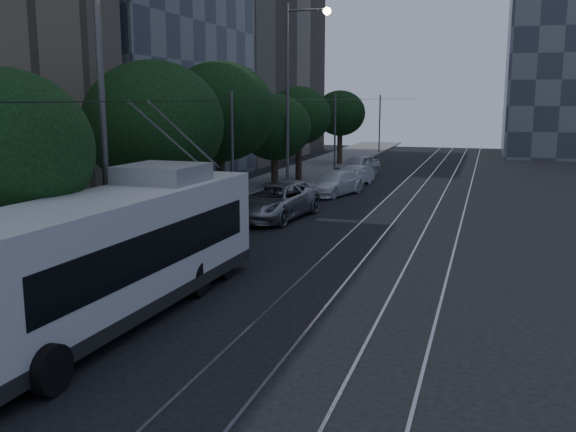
# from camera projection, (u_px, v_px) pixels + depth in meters

# --- Properties ---
(ground) EXTENTS (120.00, 120.00, 0.00)m
(ground) POSITION_uv_depth(u_px,v_px,m) (272.00, 297.00, 18.59)
(ground) COLOR black
(ground) RESTS_ON ground
(sidewalk) EXTENTS (5.00, 90.00, 0.15)m
(sidewalk) POSITION_uv_depth(u_px,v_px,m) (262.00, 190.00, 39.55)
(sidewalk) COLOR gray
(sidewalk) RESTS_ON ground
(tram_rails) EXTENTS (4.52, 90.00, 0.02)m
(tram_rails) POSITION_uv_depth(u_px,v_px,m) (427.00, 199.00, 36.60)
(tram_rails) COLOR #97979F
(tram_rails) RESTS_ON ground
(overhead_wires) EXTENTS (2.23, 90.00, 6.00)m
(overhead_wires) POSITION_uv_depth(u_px,v_px,m) (301.00, 136.00, 38.19)
(overhead_wires) COLOR black
(overhead_wires) RESTS_ON ground
(trolleybus) EXTENTS (3.10, 12.70, 5.63)m
(trolleybus) POSITION_uv_depth(u_px,v_px,m) (110.00, 255.00, 16.37)
(trolleybus) COLOR white
(trolleybus) RESTS_ON ground
(pickup_silver) EXTENTS (3.44, 6.26, 1.66)m
(pickup_silver) POSITION_uv_depth(u_px,v_px,m) (273.00, 202.00, 30.47)
(pickup_silver) COLOR #919398
(pickup_silver) RESTS_ON ground
(car_white_a) EXTENTS (2.79, 4.92, 1.58)m
(car_white_a) POSITION_uv_depth(u_px,v_px,m) (286.00, 195.00, 32.85)
(car_white_a) COLOR #B9BABE
(car_white_a) RESTS_ON ground
(car_white_b) EXTENTS (3.31, 5.22, 1.41)m
(car_white_b) POSITION_uv_depth(u_px,v_px,m) (334.00, 183.00, 38.06)
(car_white_b) COLOR silver
(car_white_b) RESTS_ON ground
(car_white_c) EXTENTS (2.23, 4.06, 1.27)m
(car_white_c) POSITION_uv_depth(u_px,v_px,m) (353.00, 176.00, 42.25)
(car_white_c) COLOR silver
(car_white_c) RESTS_ON ground
(car_white_d) EXTENTS (3.04, 4.86, 1.54)m
(car_white_d) POSITION_uv_depth(u_px,v_px,m) (358.00, 165.00, 47.42)
(car_white_d) COLOR silver
(car_white_d) RESTS_ON ground
(tree_0) EXTENTS (4.84, 4.84, 6.50)m
(tree_0) POSITION_uv_depth(u_px,v_px,m) (1.00, 151.00, 16.91)
(tree_0) COLOR black
(tree_0) RESTS_ON ground
(tree_1) EXTENTS (5.64, 5.64, 7.17)m
(tree_1) POSITION_uv_depth(u_px,v_px,m) (153.00, 125.00, 25.44)
(tree_1) COLOR black
(tree_1) RESTS_ON ground
(tree_2) EXTENTS (5.47, 5.47, 7.48)m
(tree_2) POSITION_uv_depth(u_px,v_px,m) (220.00, 112.00, 31.56)
(tree_2) COLOR black
(tree_2) RESTS_ON ground
(tree_3) EXTENTS (4.53, 4.53, 5.94)m
(tree_3) POSITION_uv_depth(u_px,v_px,m) (274.00, 127.00, 39.62)
(tree_3) COLOR black
(tree_3) RESTS_ON ground
(tree_4) EXTENTS (4.36, 4.36, 6.47)m
(tree_4) POSITION_uv_depth(u_px,v_px,m) (299.00, 116.00, 43.35)
(tree_4) COLOR black
(tree_4) RESTS_ON ground
(tree_5) EXTENTS (4.25, 4.25, 6.33)m
(tree_5) POSITION_uv_depth(u_px,v_px,m) (340.00, 113.00, 54.31)
(tree_5) COLOR black
(tree_5) RESTS_ON ground
(streetlamp_near) EXTENTS (2.40, 0.44, 9.91)m
(streetlamp_near) POSITION_uv_depth(u_px,v_px,m) (113.00, 88.00, 18.71)
(streetlamp_near) COLOR #5B5B5E
(streetlamp_near) RESTS_ON ground
(streetlamp_far) EXTENTS (2.63, 0.44, 10.99)m
(streetlamp_far) POSITION_uv_depth(u_px,v_px,m) (295.00, 83.00, 36.87)
(streetlamp_far) COLOR #5B5B5E
(streetlamp_far) RESTS_ON ground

